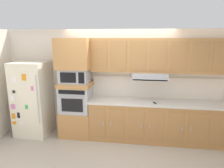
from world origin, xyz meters
TOP-DOWN VIEW (x-y plane):
  - ground_plane at (0.00, 0.00)m, footprint 9.60×9.60m
  - back_kitchen_wall at (0.00, 1.11)m, footprint 6.20×0.12m
  - refrigerator at (-2.05, 0.68)m, footprint 0.76×0.73m
  - oven_base_cabinet at (-0.99, 0.75)m, footprint 0.74×0.62m
  - built_in_oven at (-0.99, 0.75)m, footprint 0.70×0.62m
  - appliance_mid_shelf at (-0.99, 0.75)m, footprint 0.74×0.62m
  - microwave at (-0.99, 0.75)m, footprint 0.64×0.54m
  - appliance_upper_cabinet at (-0.99, 0.75)m, footprint 0.74×0.62m
  - lower_cabinet_run at (0.85, 0.75)m, footprint 2.94×0.63m
  - countertop_slab at (0.85, 0.75)m, footprint 2.98×0.64m
  - backsplash_panel at (0.85, 1.04)m, footprint 2.98×0.02m
  - upper_cabinet_with_hood at (0.84, 0.87)m, footprint 2.94×0.48m
  - screwdriver at (0.83, 0.60)m, footprint 0.17×0.16m

SIDE VIEW (x-z plane):
  - ground_plane at x=0.00m, z-range 0.00..0.00m
  - oven_base_cabinet at x=-0.99m, z-range 0.00..0.60m
  - lower_cabinet_run at x=0.85m, z-range 0.00..0.88m
  - refrigerator at x=-2.05m, z-range 0.00..1.76m
  - countertop_slab at x=0.85m, z-range 0.88..0.92m
  - built_in_oven at x=-0.99m, z-range 0.60..1.20m
  - screwdriver at x=0.83m, z-range 0.92..0.95m
  - backsplash_panel at x=0.85m, z-range 0.92..1.42m
  - back_kitchen_wall at x=0.00m, z-range 0.00..2.50m
  - appliance_mid_shelf at x=-0.99m, z-range 1.20..1.30m
  - microwave at x=-0.99m, z-range 1.30..1.62m
  - upper_cabinet_with_hood at x=0.84m, z-range 1.46..2.34m
  - appliance_upper_cabinet at x=-0.99m, z-range 1.62..2.30m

